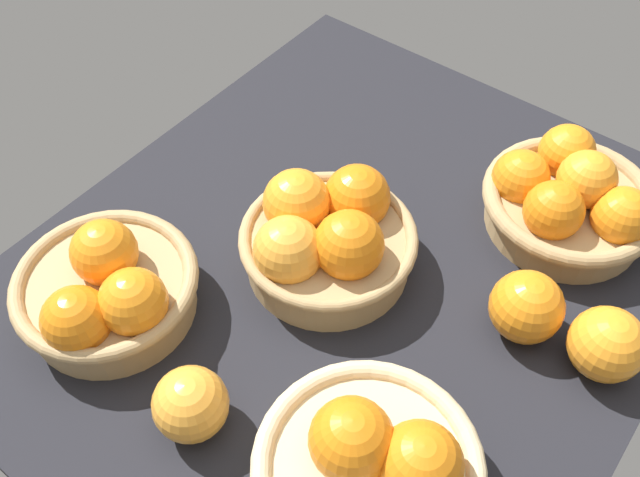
# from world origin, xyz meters

# --- Properties ---
(market_tray) EXTENTS (0.84, 0.72, 0.03)m
(market_tray) POSITION_xyz_m (0.00, 0.00, 0.01)
(market_tray) COLOR black
(market_tray) RESTS_ON ground
(basket_near_left) EXTENTS (0.22, 0.22, 0.13)m
(basket_near_left) POSITION_xyz_m (-0.21, -0.17, 0.08)
(basket_near_left) COLOR #D3BC8C
(basket_near_left) RESTS_ON market_tray
(basket_center) EXTENTS (0.21, 0.21, 0.11)m
(basket_center) POSITION_xyz_m (-0.01, 0.03, 0.08)
(basket_center) COLOR tan
(basket_center) RESTS_ON market_tray
(basket_near_right) EXTENTS (0.22, 0.22, 0.11)m
(basket_near_right) POSITION_xyz_m (0.23, -0.17, 0.08)
(basket_near_right) COLOR tan
(basket_near_right) RESTS_ON market_tray
(basket_far_left) EXTENTS (0.21, 0.21, 0.11)m
(basket_far_left) POSITION_xyz_m (-0.22, 0.18, 0.08)
(basket_far_left) COLOR tan
(basket_far_left) RESTS_ON market_tray
(loose_orange_front_gap) EXTENTS (0.08, 0.08, 0.08)m
(loose_orange_front_gap) POSITION_xyz_m (0.05, -0.20, 0.07)
(loose_orange_front_gap) COLOR orange
(loose_orange_front_gap) RESTS_ON market_tray
(loose_orange_back_gap) EXTENTS (0.08, 0.08, 0.08)m
(loose_orange_back_gap) POSITION_xyz_m (-0.26, 0.01, 0.07)
(loose_orange_back_gap) COLOR #F49E33
(loose_orange_back_gap) RESTS_ON market_tray
(loose_orange_side_gap) EXTENTS (0.08, 0.08, 0.08)m
(loose_orange_side_gap) POSITION_xyz_m (0.06, -0.29, 0.07)
(loose_orange_side_gap) COLOR orange
(loose_orange_side_gap) RESTS_ON market_tray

